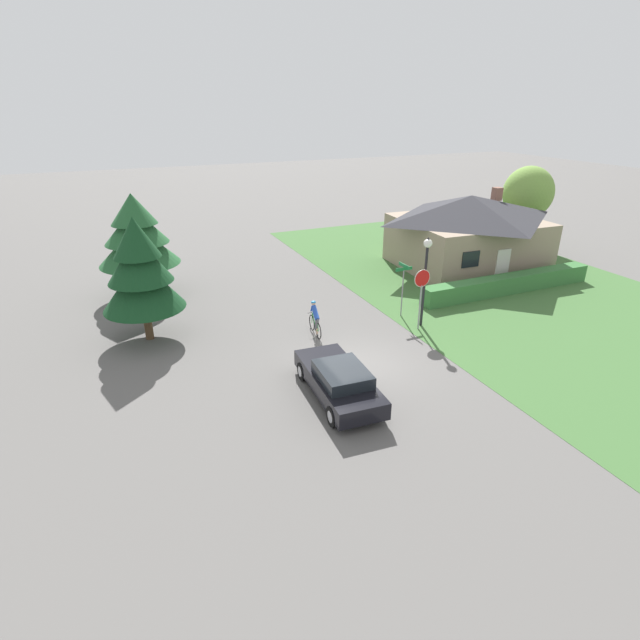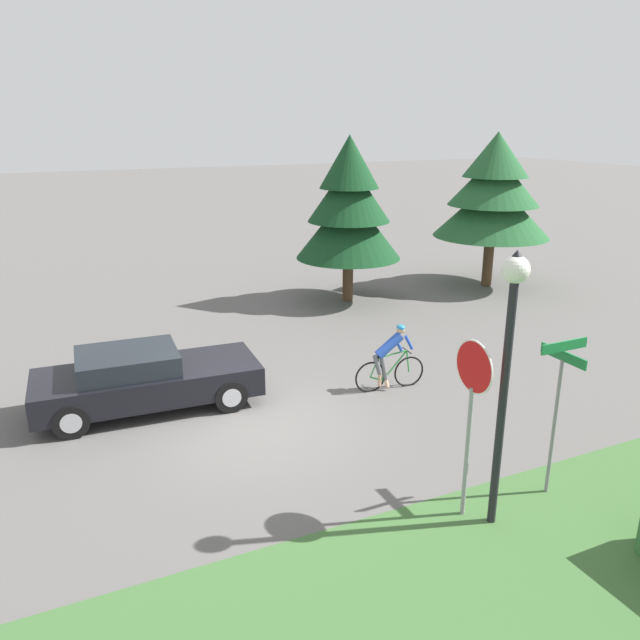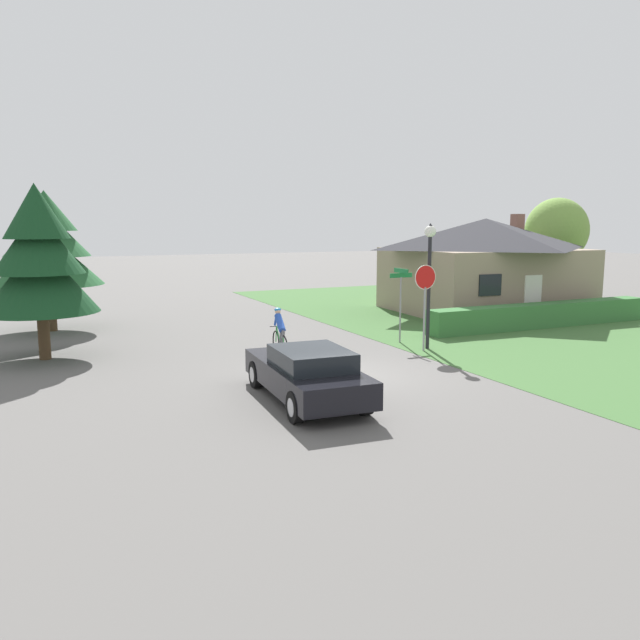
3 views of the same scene
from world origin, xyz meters
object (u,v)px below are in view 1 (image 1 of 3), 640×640
street_name_sign (403,280)px  conifer_tall_near (140,270)px  cottage_house (468,230)px  sedan_left_lane (339,381)px  deciduous_tree_right (528,193)px  stop_sign (422,287)px  street_lamp (426,264)px  conifer_tall_far (136,234)px  cyclist (315,319)px

street_name_sign → conifer_tall_near: size_ratio=0.49×
cottage_house → sedan_left_lane: size_ratio=1.93×
cottage_house → deciduous_tree_right: (6.78, 2.25, 1.50)m
stop_sign → deciduous_tree_right: deciduous_tree_right is taller
sedan_left_lane → conifer_tall_near: bearing=39.5°
street_lamp → conifer_tall_near: (-11.77, 3.62, 0.17)m
cottage_house → conifer_tall_far: bearing=175.1°
deciduous_tree_right → sedan_left_lane: bearing=-148.1°
conifer_tall_near → deciduous_tree_right: deciduous_tree_right is taller
cyclist → street_name_sign: bearing=-82.1°
street_name_sign → street_lamp: bearing=-79.4°
deciduous_tree_right → cyclist: bearing=-158.3°
conifer_tall_far → street_lamp: bearing=-38.9°
street_lamp → conifer_tall_far: size_ratio=0.77×
stop_sign → street_name_sign: size_ratio=1.09×
street_name_sign → deciduous_tree_right: 16.69m
sedan_left_lane → deciduous_tree_right: bearing=-54.6°
stop_sign → street_name_sign: 1.64m
sedan_left_lane → conifer_tall_near: 9.79m
cyclist → conifer_tall_near: bearing=75.3°
conifer_tall_far → deciduous_tree_right: deciduous_tree_right is taller
deciduous_tree_right → conifer_tall_near: bearing=-168.7°
sedan_left_lane → conifer_tall_far: bearing=24.9°
cottage_house → deciduous_tree_right: size_ratio=1.61×
deciduous_tree_right → street_lamp: bearing=-148.6°
sedan_left_lane → cyclist: 5.33m
cyclist → stop_sign: size_ratio=0.59×
street_name_sign → conifer_tall_far: (-11.14, 7.84, 1.54)m
stop_sign → conifer_tall_near: bearing=-19.4°
conifer_tall_far → conifer_tall_near: bearing=-93.9°
conifer_tall_near → cyclist: bearing=-19.9°
cyclist → conifer_tall_near: (-6.88, 2.49, 2.43)m
street_lamp → conifer_tall_near: conifer_tall_near is taller
cottage_house → stop_sign: bearing=-136.8°
conifer_tall_near → conifer_tall_far: 5.58m
cyclist → street_lamp: bearing=-97.7°
stop_sign → cottage_house: bearing=-140.1°
cottage_house → sedan_left_lane: (-13.94, -10.66, -1.63)m
cyclist → street_name_sign: size_ratio=0.64×
cyclist → stop_sign: (4.55, -1.40, 1.34)m
cottage_house → cyclist: 13.86m
cottage_house → conifer_tall_near: bearing=-168.5°
sedan_left_lane → conifer_tall_far: conifer_tall_far is taller
cottage_house → conifer_tall_far: 19.33m
conifer_tall_far → deciduous_tree_right: bearing=-0.7°
street_name_sign → deciduous_tree_right: bearing=27.0°
stop_sign → deciduous_tree_right: size_ratio=0.51×
conifer_tall_near → cottage_house: bearing=8.7°
stop_sign → street_lamp: size_ratio=0.68×
cyclist → deciduous_tree_right: size_ratio=0.30×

